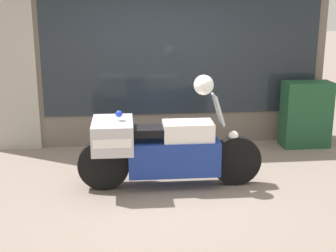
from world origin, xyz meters
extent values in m
plane|color=gray|center=(0.00, 0.00, 0.00)|extent=(60.00, 60.00, 0.00)
cube|color=#6B6056|center=(0.00, 2.00, 1.80)|extent=(5.73, 0.40, 3.60)
cube|color=#A39E93|center=(-2.45, 2.03, 1.80)|extent=(0.84, 0.55, 3.60)
cube|color=#1E262D|center=(0.38, 1.79, 1.85)|extent=(4.66, 0.02, 2.60)
cube|color=slate|center=(0.34, 2.01, 0.28)|extent=(4.44, 0.30, 0.55)
cube|color=silver|center=(0.34, 2.15, 1.27)|extent=(4.44, 0.02, 1.48)
cube|color=beige|center=(0.34, 2.01, 2.00)|extent=(4.44, 0.30, 0.03)
cube|color=#C68E19|center=(-1.04, 2.01, 2.04)|extent=(0.18, 0.04, 0.05)
cube|color=black|center=(0.34, 2.01, 2.04)|extent=(0.18, 0.04, 0.05)
cube|color=maroon|center=(1.73, 2.01, 2.04)|extent=(0.18, 0.04, 0.05)
cube|color=yellow|center=(-1.03, 1.94, 0.69)|extent=(0.19, 0.04, 0.27)
cube|color=orange|center=(0.34, 1.94, 0.69)|extent=(0.19, 0.04, 0.27)
cube|color=red|center=(1.72, 1.94, 0.69)|extent=(0.19, 0.01, 0.27)
cylinder|color=black|center=(0.85, -0.13, 0.34)|extent=(0.68, 0.15, 0.68)
cylinder|color=black|center=(-0.93, -0.10, 0.34)|extent=(0.68, 0.15, 0.68)
cube|color=navy|center=(0.00, -0.12, 0.42)|extent=(1.22, 0.46, 0.46)
cube|color=white|center=(0.19, -0.12, 0.76)|extent=(0.67, 0.41, 0.27)
cube|color=black|center=(-0.27, -0.11, 0.79)|extent=(0.71, 0.34, 0.10)
cube|color=#B7B7BC|center=(-0.80, -0.11, 0.75)|extent=(0.54, 0.78, 0.38)
cube|color=white|center=(-0.80, -0.11, 0.75)|extent=(0.49, 0.79, 0.11)
cube|color=#B2BCC6|center=(0.58, -0.13, 1.06)|extent=(0.15, 0.31, 0.39)
sphere|color=white|center=(0.80, -0.13, 0.68)|extent=(0.14, 0.14, 0.14)
sphere|color=blue|center=(-0.71, -0.11, 1.03)|extent=(0.09, 0.09, 0.09)
cube|color=#1E4C2D|center=(2.46, 1.43, 0.56)|extent=(0.80, 0.41, 1.12)
sphere|color=white|center=(0.39, -0.12, 1.38)|extent=(0.26, 0.26, 0.26)
camera|label=1|loc=(-0.72, -5.99, 2.46)|focal=50.00mm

